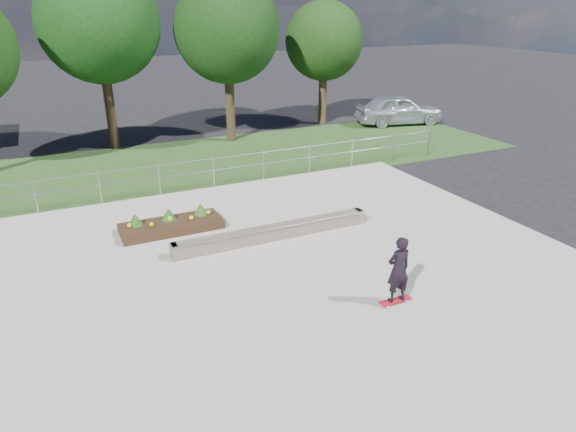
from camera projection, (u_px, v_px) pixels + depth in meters
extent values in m
plane|color=black|center=(306.00, 278.00, 12.90)|extent=(120.00, 120.00, 0.00)
cube|color=#26451B|center=(189.00, 163.00, 22.07)|extent=(30.00, 8.00, 0.02)
cube|color=#A8A195|center=(306.00, 277.00, 12.89)|extent=(15.00, 15.00, 0.06)
cylinder|color=gray|center=(35.00, 197.00, 16.55)|extent=(0.06, 0.06, 1.20)
cylinder|color=gray|center=(100.00, 188.00, 17.34)|extent=(0.06, 0.06, 1.20)
cylinder|color=gray|center=(159.00, 180.00, 18.13)|extent=(0.06, 0.06, 1.20)
cylinder|color=gray|center=(213.00, 173.00, 18.93)|extent=(0.06, 0.06, 1.20)
cylinder|color=gray|center=(263.00, 166.00, 19.72)|extent=(0.06, 0.06, 1.20)
cylinder|color=gray|center=(309.00, 160.00, 20.51)|extent=(0.06, 0.06, 1.20)
cylinder|color=gray|center=(352.00, 154.00, 21.30)|extent=(0.06, 0.06, 1.20)
cylinder|color=#96989F|center=(392.00, 148.00, 22.09)|extent=(0.06, 0.06, 1.20)
cylinder|color=gray|center=(428.00, 143.00, 22.89)|extent=(0.06, 0.06, 1.20)
cylinder|color=#93979B|center=(213.00, 159.00, 18.71)|extent=(20.00, 0.04, 0.04)
cylinder|color=gray|center=(213.00, 170.00, 18.89)|extent=(20.00, 0.04, 0.04)
cylinder|color=black|center=(111.00, 113.00, 23.77)|extent=(0.44, 0.44, 3.38)
sphere|color=black|center=(99.00, 22.00, 22.26)|extent=(5.25, 5.25, 5.25)
cylinder|color=#2E2112|center=(230.00, 109.00, 25.16)|extent=(0.44, 0.44, 3.15)
sphere|color=black|center=(227.00, 30.00, 23.74)|extent=(4.90, 4.90, 4.90)
cylinder|color=#362615|center=(322.00, 100.00, 28.87)|extent=(0.44, 0.44, 2.70)
sphere|color=black|center=(324.00, 41.00, 27.66)|extent=(4.20, 4.20, 4.20)
cube|color=brown|center=(274.00, 232.00, 14.85)|extent=(6.00, 0.40, 0.40)
cylinder|color=#94969C|center=(277.00, 229.00, 14.61)|extent=(6.00, 0.06, 0.06)
cube|color=#665B4B|center=(175.00, 252.00, 13.71)|extent=(0.15, 0.42, 0.40)
cube|color=#6A594E|center=(359.00, 216.00, 16.00)|extent=(0.15, 0.42, 0.40)
cube|color=black|center=(172.00, 226.00, 15.46)|extent=(3.00, 1.20, 0.25)
sphere|color=yellow|center=(129.00, 225.00, 14.99)|extent=(0.14, 0.14, 0.14)
sphere|color=yellow|center=(152.00, 224.00, 15.06)|extent=(0.14, 0.14, 0.14)
sphere|color=yellow|center=(170.00, 219.00, 15.46)|extent=(0.14, 0.14, 0.14)
sphere|color=yellow|center=(191.00, 218.00, 15.54)|extent=(0.14, 0.14, 0.14)
sphere|color=yellow|center=(209.00, 212.00, 15.94)|extent=(0.14, 0.14, 0.14)
cone|color=#1D4915|center=(135.00, 219.00, 15.16)|extent=(0.44, 0.44, 0.36)
cone|color=#174B15|center=(169.00, 214.00, 15.55)|extent=(0.44, 0.44, 0.36)
cone|color=#224F16|center=(201.00, 209.00, 15.95)|extent=(0.44, 0.44, 0.36)
cylinder|color=silver|center=(388.00, 307.00, 11.54)|extent=(0.05, 0.03, 0.05)
cylinder|color=white|center=(384.00, 303.00, 11.69)|extent=(0.05, 0.03, 0.05)
cylinder|color=silver|center=(407.00, 301.00, 11.75)|extent=(0.05, 0.03, 0.05)
cylinder|color=silver|center=(402.00, 298.00, 11.90)|extent=(0.05, 0.03, 0.05)
cylinder|color=#9A9B9F|center=(386.00, 304.00, 11.61)|extent=(0.02, 0.18, 0.02)
cylinder|color=gray|center=(405.00, 299.00, 11.81)|extent=(0.02, 0.18, 0.02)
cube|color=#AD1521|center=(396.00, 300.00, 11.70)|extent=(0.80, 0.21, 0.02)
imported|color=black|center=(398.00, 269.00, 11.39)|extent=(0.58, 0.39, 1.58)
imported|color=silver|center=(399.00, 110.00, 28.95)|extent=(5.18, 3.02, 1.66)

